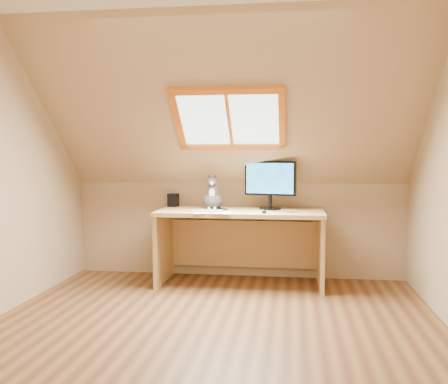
# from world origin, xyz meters

# --- Properties ---
(ground) EXTENTS (3.50, 3.50, 0.00)m
(ground) POSITION_xyz_m (0.00, 0.00, 0.00)
(ground) COLOR brown
(ground) RESTS_ON ground
(room_shell) EXTENTS (3.52, 3.52, 2.41)m
(room_shell) POSITION_xyz_m (0.00, -0.09, 1.43)
(room_shell) COLOR tan
(room_shell) RESTS_ON ground
(desk) EXTENTS (1.64, 0.72, 0.75)m
(desk) POSITION_xyz_m (0.07, 1.45, 0.52)
(desk) COLOR tan
(desk) RESTS_ON ground
(monitor) EXTENTS (0.52, 0.22, 0.49)m
(monitor) POSITION_xyz_m (0.36, 1.49, 1.03)
(monitor) COLOR black
(monitor) RESTS_ON desk
(cat) EXTENTS (0.21, 0.25, 0.36)m
(cat) POSITION_xyz_m (-0.23, 1.45, 0.88)
(cat) COLOR #413C3A
(cat) RESTS_ON desk
(desk_speaker) EXTENTS (0.12, 0.12, 0.14)m
(desk_speaker) POSITION_xyz_m (-0.68, 1.63, 0.82)
(desk_speaker) COLOR black
(desk_speaker) RESTS_ON desk
(graphics_tablet) EXTENTS (0.33, 0.27, 0.01)m
(graphics_tablet) POSITION_xyz_m (-0.24, 1.21, 0.76)
(graphics_tablet) COLOR #B2B2B7
(graphics_tablet) RESTS_ON desk
(mouse) EXTENTS (0.06, 0.10, 0.03)m
(mouse) POSITION_xyz_m (0.32, 1.13, 0.76)
(mouse) COLOR black
(mouse) RESTS_ON desk
(papers) EXTENTS (0.33, 0.27, 0.00)m
(papers) POSITION_xyz_m (-0.13, 1.12, 0.75)
(papers) COLOR white
(papers) RESTS_ON desk
(cables) EXTENTS (0.51, 0.26, 0.01)m
(cables) POSITION_xyz_m (0.41, 1.26, 0.75)
(cables) COLOR silver
(cables) RESTS_ON desk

